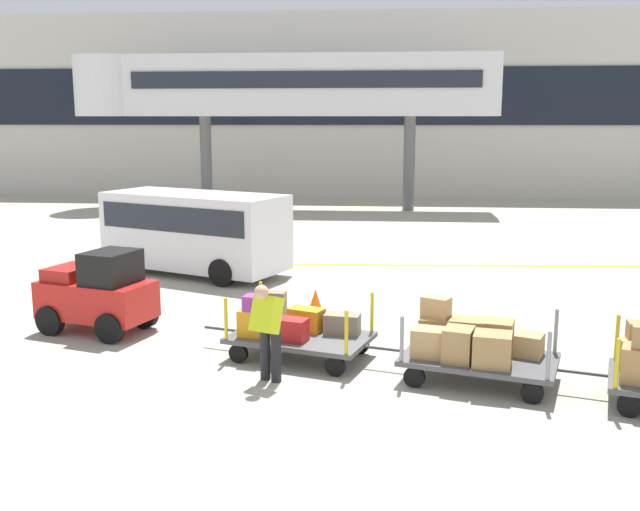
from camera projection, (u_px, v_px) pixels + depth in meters
The scene contains 10 objects.
ground_plane at pixel (347, 352), 12.69m from camera, with size 120.00×120.00×0.00m, color #A8A08E.
apron_lead_line at pixel (373, 265), 20.12m from camera, with size 16.95×0.20×0.01m, color yellow.
terminal_building at pixel (372, 106), 37.27m from camera, with size 62.01×2.51×9.18m.
jet_bridge at pixel (267, 87), 31.64m from camera, with size 18.47×3.00×6.67m.
baggage_tug at pixel (98, 293), 13.74m from camera, with size 2.33×1.74×1.58m.
baggage_cart_lead at pixel (295, 328), 12.32m from camera, with size 3.08×2.02×1.11m.
baggage_cart_middle at pixel (471, 344), 11.22m from camera, with size 3.08×2.02×1.21m.
baggage_handler at pixel (268, 328), 11.08m from camera, with size 0.54×0.55×1.56m.
shuttle_van at pixel (195, 227), 18.84m from camera, with size 5.16×3.68×2.10m.
safety_cone_far at pixel (316, 302), 14.99m from camera, with size 0.36×0.36×0.55m, color #EA590F.
Camera 1 is at (0.54, -12.15, 4.01)m, focal length 40.89 mm.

